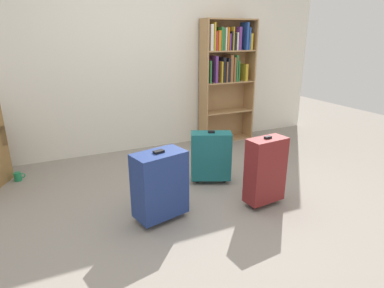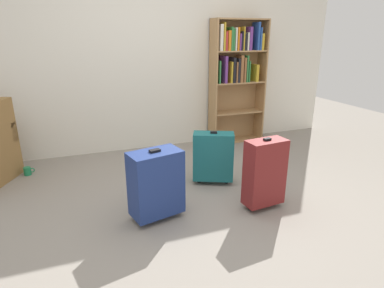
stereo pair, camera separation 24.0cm
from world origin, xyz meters
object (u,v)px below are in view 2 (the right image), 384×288
object	(u,v)px
bookshelf	(236,71)
suitcase_teal	(213,156)
suitcase_navy_blue	(156,183)
suitcase_dark_red	(265,173)
mug	(28,171)

from	to	relation	value
bookshelf	suitcase_teal	world-z (taller)	bookshelf
bookshelf	suitcase_navy_blue	xyz separation A→B (m)	(-1.68, -1.78, -0.72)
suitcase_dark_red	suitcase_navy_blue	size ratio (longest dim) A/B	1.07
bookshelf	suitcase_navy_blue	world-z (taller)	bookshelf
mug	suitcase_teal	world-z (taller)	suitcase_teal
suitcase_navy_blue	suitcase_teal	bearing A→B (deg)	32.94
suitcase_dark_red	suitcase_navy_blue	distance (m)	1.00
suitcase_dark_red	suitcase_teal	xyz separation A→B (m)	(-0.22, 0.66, -0.05)
mug	suitcase_teal	distance (m)	2.17
bookshelf	suitcase_dark_red	distance (m)	2.18
bookshelf	suitcase_teal	bearing A→B (deg)	-125.49
mug	suitcase_navy_blue	size ratio (longest dim) A/B	0.19
mug	suitcase_dark_red	size ratio (longest dim) A/B	0.17
suitcase_navy_blue	suitcase_teal	xyz separation A→B (m)	(0.76, 0.49, -0.03)
mug	suitcase_dark_red	world-z (taller)	suitcase_dark_red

